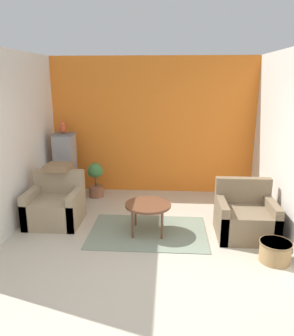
# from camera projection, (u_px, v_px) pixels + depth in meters

# --- Properties ---
(ground_plane) EXTENTS (20.00, 20.00, 0.00)m
(ground_plane) POSITION_uv_depth(u_px,v_px,m) (137.00, 289.00, 3.79)
(ground_plane) COLOR beige
(ground_plane) RESTS_ON ground
(wall_back_accent) EXTENTS (4.29, 0.06, 2.79)m
(wall_back_accent) POSITION_uv_depth(u_px,v_px,m) (153.00, 126.00, 6.79)
(wall_back_accent) COLOR orange
(wall_back_accent) RESTS_ON ground_plane
(wall_left) EXTENTS (0.06, 3.47, 2.79)m
(wall_left) POSITION_uv_depth(u_px,v_px,m) (15.00, 140.00, 5.23)
(wall_left) COLOR silver
(wall_left) RESTS_ON ground_plane
(wall_right) EXTENTS (0.06, 3.47, 2.79)m
(wall_right) POSITION_uv_depth(u_px,v_px,m) (286.00, 144.00, 4.95)
(wall_right) COLOR silver
(wall_right) RESTS_ON ground_plane
(area_rug) EXTENTS (1.83, 1.25, 0.01)m
(area_rug) POSITION_uv_depth(u_px,v_px,m) (148.00, 232.00, 5.18)
(area_rug) COLOR gray
(area_rug) RESTS_ON ground_plane
(coffee_table) EXTENTS (0.71, 0.71, 0.49)m
(coffee_table) POSITION_uv_depth(u_px,v_px,m) (148.00, 206.00, 5.06)
(coffee_table) COLOR brown
(coffee_table) RESTS_ON ground_plane
(armchair_left) EXTENTS (0.86, 0.78, 0.84)m
(armchair_left) POSITION_uv_depth(u_px,v_px,m) (55.00, 207.00, 5.47)
(armchair_left) COLOR #9E896B
(armchair_left) RESTS_ON ground_plane
(armchair_right) EXTENTS (0.86, 0.78, 0.84)m
(armchair_right) POSITION_uv_depth(u_px,v_px,m) (245.00, 218.00, 5.02)
(armchair_right) COLOR #7A664C
(armchair_right) RESTS_ON ground_plane
(birdcage) EXTENTS (0.47, 0.47, 1.31)m
(birdcage) POSITION_uv_depth(u_px,v_px,m) (66.00, 166.00, 6.64)
(birdcage) COLOR slate
(birdcage) RESTS_ON ground_plane
(parrot) EXTENTS (0.11, 0.21, 0.25)m
(parrot) POSITION_uv_depth(u_px,v_px,m) (63.00, 128.00, 6.43)
(parrot) COLOR #D14C2D
(parrot) RESTS_ON birdcage
(potted_plant) EXTENTS (0.32, 0.29, 0.71)m
(potted_plant) POSITION_uv_depth(u_px,v_px,m) (95.00, 178.00, 6.66)
(potted_plant) COLOR brown
(potted_plant) RESTS_ON ground_plane
(wicker_basket) EXTENTS (0.42, 0.42, 0.28)m
(wicker_basket) POSITION_uv_depth(u_px,v_px,m) (275.00, 251.00, 4.32)
(wicker_basket) COLOR #A37F51
(wicker_basket) RESTS_ON ground_plane
(throw_pillow) EXTENTS (0.41, 0.41, 0.10)m
(throw_pillow) POSITION_uv_depth(u_px,v_px,m) (58.00, 167.00, 5.59)
(throw_pillow) COLOR #846647
(throw_pillow) RESTS_ON armchair_left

